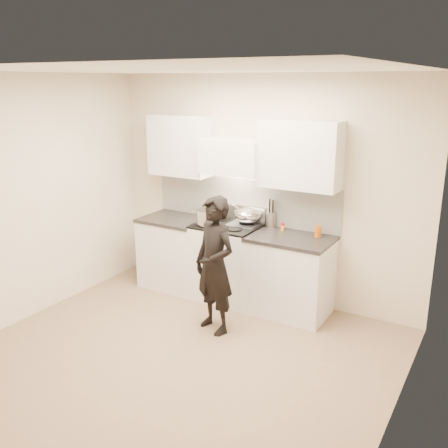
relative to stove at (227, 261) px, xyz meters
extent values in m
plane|color=#806854|center=(0.30, -1.42, -0.47)|extent=(4.00, 4.00, 0.00)
cube|color=beige|center=(0.30, 0.33, 0.88)|extent=(4.00, 0.04, 2.70)
cube|color=beige|center=(0.30, -3.17, 0.88)|extent=(4.00, 0.04, 2.70)
cube|color=beige|center=(-1.70, -1.42, 0.88)|extent=(0.04, 3.50, 2.70)
cube|color=beige|center=(2.30, -1.42, 0.88)|extent=(0.04, 3.50, 2.70)
cube|color=white|center=(0.30, -1.42, 2.22)|extent=(4.00, 3.50, 0.02)
cube|color=white|center=(0.05, 0.31, 0.71)|extent=(2.50, 0.02, 0.53)
cube|color=#A5A5A5|center=(0.00, 0.28, 0.56)|extent=(0.76, 0.08, 0.20)
cube|color=silver|center=(0.00, 0.13, 1.28)|extent=(0.76, 0.40, 0.40)
cylinder|color=#B9B9B9|center=(0.00, -0.05, 1.10)|extent=(0.66, 0.02, 0.02)
cube|color=silver|center=(0.83, 0.16, 1.35)|extent=(0.90, 0.33, 0.75)
cube|color=silver|center=(-0.78, 0.16, 1.35)|extent=(0.80, 0.33, 0.75)
cube|color=beige|center=(0.43, 0.30, 0.63)|extent=(0.08, 0.01, 0.12)
cube|color=silver|center=(0.00, 0.00, -0.01)|extent=(0.76, 0.65, 0.92)
cube|color=black|center=(0.00, 0.00, 0.46)|extent=(0.76, 0.65, 0.02)
cube|color=#B3B1C2|center=(0.16, 0.12, 0.47)|extent=(0.36, 0.34, 0.01)
cylinder|color=#B9B9B9|center=(0.00, -0.29, 0.31)|extent=(0.62, 0.02, 0.02)
cylinder|color=black|center=(-0.18, -0.15, 0.48)|extent=(0.18, 0.18, 0.01)
cylinder|color=black|center=(0.18, -0.15, 0.48)|extent=(0.18, 0.18, 0.01)
cylinder|color=black|center=(-0.18, 0.15, 0.48)|extent=(0.18, 0.18, 0.01)
cylinder|color=black|center=(0.18, 0.15, 0.48)|extent=(0.18, 0.18, 0.01)
cube|color=silver|center=(0.83, 0.00, -0.03)|extent=(0.90, 0.65, 0.88)
cube|color=black|center=(0.83, 0.00, 0.43)|extent=(0.92, 0.67, 0.04)
cube|color=silver|center=(-0.78, 0.00, -0.03)|extent=(0.80, 0.65, 0.88)
cube|color=black|center=(-0.78, 0.00, 0.43)|extent=(0.82, 0.67, 0.04)
ellipsoid|color=#B9B9B9|center=(0.20, 0.15, 0.57)|extent=(0.33, 0.33, 0.18)
torus|color=#B9B9B9|center=(0.20, 0.15, 0.62)|extent=(0.34, 0.34, 0.01)
ellipsoid|color=#EFDEC6|center=(0.20, 0.15, 0.56)|extent=(0.19, 0.19, 0.08)
cylinder|color=white|center=(0.15, 0.01, 0.67)|extent=(0.07, 0.24, 0.18)
cylinder|color=#B9B9B9|center=(-0.20, -0.14, 0.57)|extent=(0.32, 0.32, 0.17)
cube|color=#B9B9B9|center=(-0.35, -0.19, 0.64)|extent=(0.06, 0.04, 0.01)
cube|color=#B9B9B9|center=(-0.05, -0.10, 0.64)|extent=(0.06, 0.04, 0.01)
cylinder|color=#A5A5A5|center=(0.45, 0.25, 0.54)|extent=(0.13, 0.13, 0.18)
cylinder|color=black|center=(0.48, 0.24, 0.63)|extent=(0.01, 0.01, 0.32)
cylinder|color=white|center=(0.47, 0.27, 0.63)|extent=(0.01, 0.01, 0.32)
cylinder|color=#A5A5A5|center=(0.45, 0.27, 0.63)|extent=(0.01, 0.01, 0.32)
cylinder|color=black|center=(0.43, 0.27, 0.63)|extent=(0.01, 0.01, 0.32)
cylinder|color=#A5A5A5|center=(0.42, 0.25, 0.63)|extent=(0.01, 0.01, 0.32)
cylinder|color=white|center=(0.43, 0.22, 0.63)|extent=(0.01, 0.01, 0.32)
cylinder|color=black|center=(0.45, 0.22, 0.63)|extent=(0.01, 0.01, 0.32)
cylinder|color=#A5A5A5|center=(0.47, 0.22, 0.63)|extent=(0.01, 0.01, 0.32)
cylinder|color=orange|center=(0.64, 0.17, 0.48)|extent=(0.04, 0.04, 0.07)
cylinder|color=red|center=(0.64, 0.17, 0.52)|extent=(0.04, 0.04, 0.02)
cylinder|color=#B3500C|center=(1.09, 0.15, 0.51)|extent=(0.08, 0.08, 0.13)
imported|color=black|center=(0.31, -0.80, 0.27)|extent=(0.63, 0.52, 1.48)
camera|label=1|loc=(2.87, -4.99, 2.14)|focal=40.00mm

